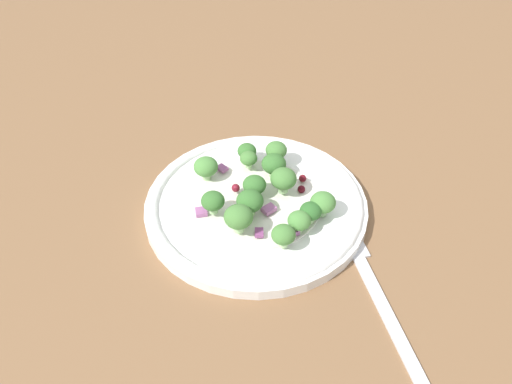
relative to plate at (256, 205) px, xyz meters
The scene contains 29 objects.
ground_plane 3.71cm from the plate, 35.36° to the left, with size 180.00×180.00×2.00cm, color brown.
plate is the anchor object (origin of this frame).
dressing_pool 0.44cm from the plate, 135.00° to the left, with size 13.52×13.52×0.20cm, color white.
broccoli_floret_0 3.03cm from the plate, 55.83° to the left, with size 2.75×2.75×2.78cm.
broccoli_floret_1 7.24cm from the plate, 152.64° to the left, with size 2.62×2.62×2.65cm.
broccoli_floret_2 6.96cm from the plate, 93.67° to the right, with size 2.12×2.12×2.15cm.
broccoli_floret_3 6.27cm from the plate, 122.38° to the left, with size 2.31×2.31×2.34cm.
broccoli_floret_4 4.03cm from the plate, behind, with size 2.76×2.76×2.79cm.
broccoli_floret_5 5.78cm from the plate, 54.44° to the left, with size 2.84×2.84×2.88cm.
broccoli_floret_6 5.00cm from the plate, 127.56° to the right, with size 2.68×2.68×2.71cm.
broccoli_floret_7 2.18cm from the plate, 91.27° to the right, with size 2.46×2.46×2.49cm.
broccoli_floret_8 6.46cm from the plate, 138.89° to the left, with size 2.23×2.23×2.25cm.
broccoli_floret_9 7.13cm from the plate, 99.95° to the left, with size 2.34×2.34×2.37cm.
broccoli_floret_10 6.93cm from the plate, 122.50° to the right, with size 2.39×2.39×2.42cm.
broccoli_floret_11 6.86cm from the plate, 46.76° to the right, with size 2.63×2.63×2.67cm.
broccoli_floret_12 5.39cm from the plate, 13.72° to the left, with size 2.38×2.38×2.41cm.
broccoli_floret_13 5.53cm from the plate, 93.19° to the right, with size 1.92×1.92×1.94cm.
cranberry_0 5.95cm from the plate, 161.52° to the right, with size 0.82×0.82×0.82cm, color maroon.
cranberry_1 2.78cm from the plate, 40.75° to the right, with size 0.88×0.88×0.88cm, color maroon.
cranberry_2 5.13cm from the plate, behind, with size 0.83×0.83×0.83cm, color #4C0A14.
cranberry_3 6.20cm from the plate, 123.12° to the right, with size 0.81×0.81×0.81cm, color #4C0A14.
cranberry_4 1.64cm from the plate, 21.28° to the left, with size 0.84×0.84×0.84cm, color maroon.
onion_bit_0 5.99cm from the plate, 116.14° to the left, with size 0.82×1.09×0.57cm, color #A35B93.
onion_bit_1 5.93cm from the plate, ahead, with size 1.18×1.13×0.46cm, color #A35B93.
onion_bit_2 2.19cm from the plate, 117.74° to the left, with size 1.03×1.37×0.46cm, color #A35B93.
onion_bit_3 6.41cm from the plate, 148.92° to the left, with size 1.10×0.94×0.43cm, color #934C84.
onion_bit_4 5.03cm from the plate, 81.15° to the left, with size 1.15×0.84×0.32cm, color #843D75.
onion_bit_5 6.35cm from the plate, 60.77° to the right, with size 1.18×0.88×0.35cm, color #934C84.
fork 15.71cm from the plate, 122.52° to the left, with size 2.49×18.64×0.50cm.
Camera 1 is at (6.53, 39.86, 41.68)cm, focal length 39.49 mm.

